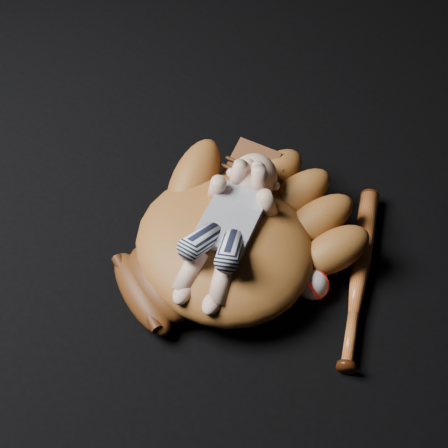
{
  "coord_description": "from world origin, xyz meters",
  "views": [
    {
      "loc": [
        0.52,
        -0.62,
        1.16
      ],
      "look_at": [
        0.01,
        0.07,
        0.09
      ],
      "focal_mm": 55.0,
      "sensor_mm": 36.0,
      "label": 1
    }
  ],
  "objects": [
    {
      "name": "newborn_baby",
      "position": [
        0.04,
        0.03,
        0.14
      ],
      "size": [
        0.26,
        0.39,
        0.15
      ],
      "primitive_type": null,
      "rotation": [
        0.0,
        0.0,
        0.26
      ],
      "color": "#D9A88C",
      "rests_on": "baseball_glove"
    },
    {
      "name": "baseball",
      "position": [
        0.21,
        0.09,
        0.03
      ],
      "size": [
        0.08,
        0.08,
        0.06
      ],
      "primitive_type": "sphere",
      "rotation": [
        0.0,
        0.0,
        -0.29
      ],
      "color": "white",
      "rests_on": "ground"
    },
    {
      "name": "baseball_bat",
      "position": [
        0.27,
        0.17,
        0.02
      ],
      "size": [
        0.21,
        0.42,
        0.04
      ],
      "primitive_type": null,
      "rotation": [
        0.0,
        0.0,
        0.41
      ],
      "color": "#B55523",
      "rests_on": "ground"
    },
    {
      "name": "baseball_glove",
      "position": [
        0.03,
        0.04,
        0.08
      ],
      "size": [
        0.65,
        0.68,
        0.17
      ],
      "primitive_type": null,
      "rotation": [
        0.0,
        0.0,
        -0.42
      ],
      "color": "brown",
      "rests_on": "ground"
    }
  ]
}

